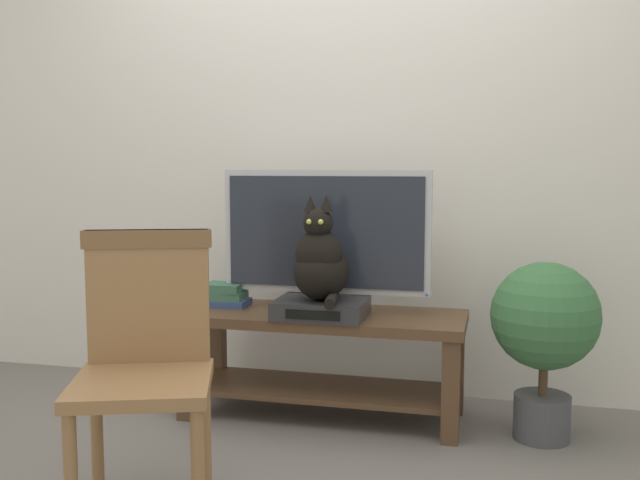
{
  "coord_description": "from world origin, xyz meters",
  "views": [
    {
      "loc": [
        0.73,
        -2.52,
        1.12
      ],
      "look_at": [
        -0.01,
        0.45,
        0.79
      ],
      "focal_mm": 40.51,
      "sensor_mm": 36.0,
      "label": 1
    }
  ],
  "objects": [
    {
      "name": "ground_plane",
      "position": [
        0.0,
        0.0,
        0.0
      ],
      "size": [
        12.0,
        12.0,
        0.0
      ],
      "primitive_type": "plane",
      "color": "slate"
    },
    {
      "name": "back_wall",
      "position": [
        0.0,
        0.98,
        1.4
      ],
      "size": [
        7.0,
        0.12,
        2.8
      ],
      "primitive_type": "cube",
      "color": "silver",
      "rests_on": "ground"
    },
    {
      "name": "tv_stand",
      "position": [
        -0.01,
        0.5,
        0.33
      ],
      "size": [
        1.24,
        0.46,
        0.47
      ],
      "color": "#513823",
      "rests_on": "ground"
    },
    {
      "name": "tv",
      "position": [
        -0.01,
        0.55,
        0.8
      ],
      "size": [
        0.93,
        0.2,
        0.62
      ],
      "color": "#B7B7BC",
      "rests_on": "tv_stand"
    },
    {
      "name": "media_box",
      "position": [
        0.01,
        0.4,
        0.51
      ],
      "size": [
        0.38,
        0.3,
        0.08
      ],
      "color": "#2D2D30",
      "rests_on": "tv_stand"
    },
    {
      "name": "cat",
      "position": [
        0.01,
        0.39,
        0.71
      ],
      "size": [
        0.23,
        0.37,
        0.44
      ],
      "color": "black",
      "rests_on": "media_box"
    },
    {
      "name": "wooden_chair",
      "position": [
        -0.35,
        -0.49,
        0.52
      ],
      "size": [
        0.53,
        0.53,
        0.9
      ],
      "color": "olive",
      "rests_on": "ground"
    },
    {
      "name": "book_stack",
      "position": [
        -0.48,
        0.53,
        0.52
      ],
      "size": [
        0.22,
        0.15,
        0.1
      ],
      "color": "#33477A",
      "rests_on": "tv_stand"
    },
    {
      "name": "potted_plant",
      "position": [
        0.92,
        0.45,
        0.46
      ],
      "size": [
        0.43,
        0.43,
        0.73
      ],
      "color": "#47474C",
      "rests_on": "ground"
    }
  ]
}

